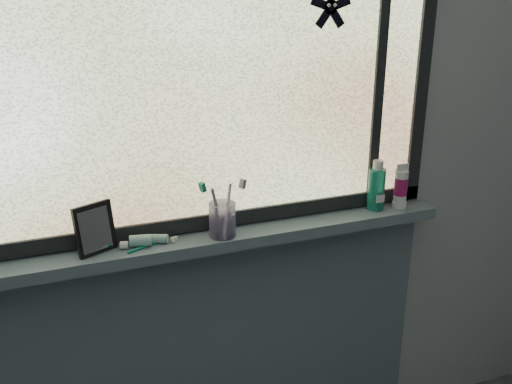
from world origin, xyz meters
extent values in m
cube|color=#9EA3A8|center=(0.00, 1.30, 1.25)|extent=(3.00, 0.01, 2.50)
cube|color=slate|center=(0.00, 1.23, 1.00)|extent=(1.62, 0.14, 0.04)
cube|color=slate|center=(0.00, 1.29, 0.49)|extent=(1.62, 0.02, 0.98)
cube|color=silver|center=(0.00, 1.28, 1.53)|extent=(1.50, 0.01, 1.00)
cube|color=black|center=(0.00, 1.28, 1.05)|extent=(1.60, 0.03, 0.05)
cube|color=black|center=(0.78, 1.28, 1.53)|extent=(0.05, 0.03, 1.10)
cube|color=black|center=(0.60, 1.28, 1.53)|extent=(0.03, 0.03, 1.00)
cube|color=black|center=(-0.39, 1.23, 1.10)|extent=(0.14, 0.11, 0.16)
cylinder|color=#A496C7|center=(0.01, 1.21, 1.08)|extent=(0.11, 0.11, 0.11)
cylinder|color=#20A687|center=(0.60, 1.24, 1.11)|extent=(0.06, 0.06, 0.15)
cylinder|color=silver|center=(0.69, 1.22, 1.11)|extent=(0.06, 0.06, 0.12)
camera|label=1|loc=(-0.49, -0.41, 1.80)|focal=40.00mm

